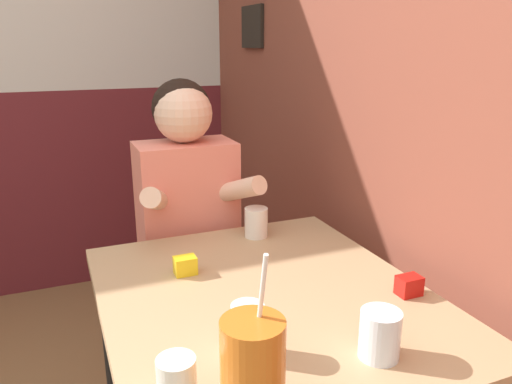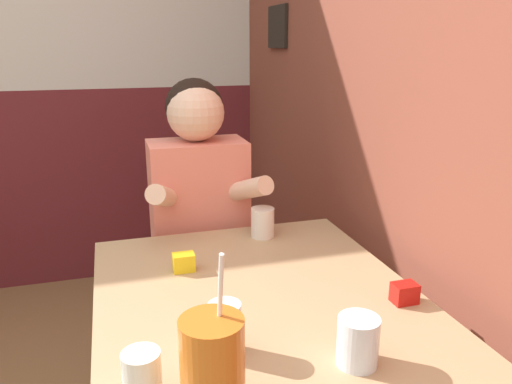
% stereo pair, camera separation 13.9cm
% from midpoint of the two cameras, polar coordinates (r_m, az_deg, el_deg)
% --- Properties ---
extents(brick_wall_right, '(0.08, 4.21, 2.70)m').
position_cam_midpoint_polar(brick_wall_right, '(1.96, 5.28, 16.99)').
color(brick_wall_right, brown).
rests_on(brick_wall_right, ground_plane).
extents(main_table, '(0.80, 0.95, 0.73)m').
position_cam_midpoint_polar(main_table, '(1.32, -1.90, -14.30)').
color(main_table, tan).
rests_on(main_table, ground_plane).
extents(person_seated, '(0.42, 0.40, 1.22)m').
position_cam_midpoint_polar(person_seated, '(1.86, -9.85, -5.63)').
color(person_seated, '#EA7F6B').
rests_on(person_seated, ground_plane).
extents(cocktail_pitcher, '(0.11, 0.11, 0.31)m').
position_cam_midpoint_polar(cocktail_pitcher, '(0.87, -5.25, -19.97)').
color(cocktail_pitcher, '#C6661E').
rests_on(cocktail_pitcher, main_table).
extents(glass_near_pitcher, '(0.07, 0.07, 0.11)m').
position_cam_midpoint_polar(glass_near_pitcher, '(1.04, -4.91, -15.55)').
color(glass_near_pitcher, silver).
rests_on(glass_near_pitcher, main_table).
extents(glass_far_side, '(0.08, 0.08, 0.10)m').
position_cam_midpoint_polar(glass_far_side, '(1.63, -2.42, -3.53)').
color(glass_far_side, silver).
rests_on(glass_far_side, main_table).
extents(glass_by_brick, '(0.08, 0.08, 0.10)m').
position_cam_midpoint_polar(glass_by_brick, '(1.05, 10.22, -15.83)').
color(glass_by_brick, silver).
rests_on(glass_by_brick, main_table).
extents(condiment_ketchup, '(0.06, 0.04, 0.05)m').
position_cam_midpoint_polar(condiment_ketchup, '(1.31, 14.19, -10.40)').
color(condiment_ketchup, '#B7140F').
rests_on(condiment_ketchup, main_table).
extents(condiment_mustard, '(0.06, 0.04, 0.05)m').
position_cam_midpoint_polar(condiment_mustard, '(1.41, -10.94, -8.31)').
color(condiment_mustard, yellow).
rests_on(condiment_mustard, main_table).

